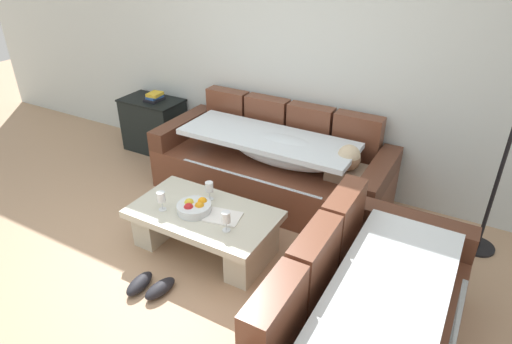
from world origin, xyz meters
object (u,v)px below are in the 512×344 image
Objects in this scene: fruit_bowl at (194,207)px; floor_lamp at (506,128)px; couch_along_wall at (274,166)px; coffee_table at (204,225)px; wine_glass_near_left at (161,198)px; open_magazine at (223,217)px; pair_of_shoes at (150,286)px; book_stack_on_cabinet at (155,97)px; couch_near_window at (366,327)px; side_cabinet at (154,125)px; wine_glass_far_back at (209,188)px; wine_glass_near_right at (226,218)px.

floor_lamp reaches higher than fruit_bowl.
fruit_bowl is (-0.17, -1.10, 0.09)m from couch_along_wall.
coffee_table is 7.23× the size of wine_glass_near_left.
open_magazine is at bearing -148.26° from floor_lamp.
pair_of_shoes is at bearing -91.44° from fruit_bowl.
couch_along_wall is 1.18× the size of floor_lamp.
book_stack_on_cabinet is (-1.69, 0.23, 0.35)m from couch_along_wall.
book_stack_on_cabinet is (-1.77, 1.28, 0.30)m from open_magazine.
couch_near_window is 1.57m from coffee_table.
open_magazine is (0.49, 0.15, -0.11)m from wine_glass_near_left.
wine_glass_near_left is 1.97m from side_cabinet.
side_cabinet is (-1.59, 1.11, -0.17)m from wine_glass_far_back.
couch_along_wall reaches higher than side_cabinet.
book_stack_on_cabinet reaches higher than open_magazine.
wine_glass_near_right is at bearing -143.45° from floor_lamp.
couch_along_wall is at bearing 42.51° from couch_near_window.
floor_lamp reaches higher than open_magazine.
couch_near_window reaches higher than side_cabinet.
wine_glass_near_right is 0.09× the size of floor_lamp.
book_stack_on_cabinet is 0.68× the size of pair_of_shoes.
couch_along_wall is at bearing -7.70° from book_stack_on_cabinet.
coffee_table is 2.09m from side_cabinet.
pair_of_shoes is at bearing -51.57° from book_stack_on_cabinet.
pair_of_shoes is (-0.18, -1.68, -0.29)m from couch_along_wall.
wine_glass_near_right is (0.30, -0.12, 0.26)m from coffee_table.
fruit_bowl is 1.69× the size of wine_glass_near_left.
floor_lamp is at bearing 20.71° from open_magazine.
wine_glass_far_back is at bearing 67.67° from couch_near_window.
fruit_bowl is at bearing 166.52° from wine_glass_near_right.
couch_near_window is 11.38× the size of wine_glass_near_left.
wine_glass_far_back is at bearing 107.92° from coffee_table.
couch_along_wall is at bearing -178.47° from floor_lamp.
wine_glass_far_back is at bearing -34.92° from side_cabinet.
coffee_table is at bearing 72.85° from couch_near_window.
floor_lamp is at bearing -2.88° from book_stack_on_cabinet.
side_cabinet is (-1.95, 1.41, -0.17)m from wine_glass_near_right.
pair_of_shoes is at bearing 95.65° from couch_near_window.
couch_near_window is at bearing -15.85° from wine_glass_near_right.
open_magazine is 0.76m from pair_of_shoes.
wine_glass_far_back is at bearing 88.68° from pair_of_shoes.
wine_glass_near_left is at bearing -151.11° from floor_lamp.
couch_near_window is 1.84m from wine_glass_near_left.
wine_glass_far_back is 0.09× the size of floor_lamp.
book_stack_on_cabinet is 2.52m from pair_of_shoes.
open_magazine is at bearing -34.87° from wine_glass_far_back.
side_cabinet is 0.37× the size of floor_lamp.
wine_glass_near_right reaches higher than pair_of_shoes.
floor_lamp is 6.09× the size of pair_of_shoes.
couch_near_window is 6.75× the size of fruit_bowl.
pair_of_shoes is (1.57, -1.90, -0.28)m from side_cabinet.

